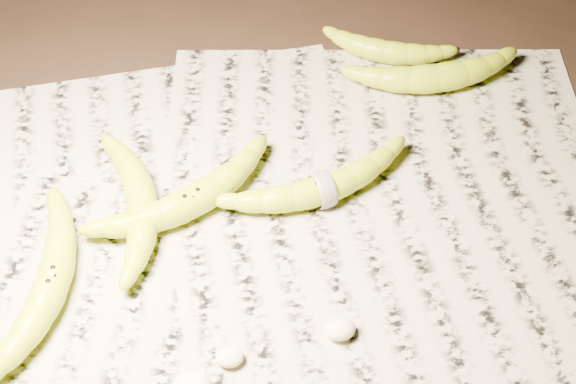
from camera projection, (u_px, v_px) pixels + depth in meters
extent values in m
plane|color=black|center=(286.00, 243.00, 0.93)|extent=(3.00, 3.00, 0.00)
cube|color=#A5A28D|center=(270.00, 235.00, 0.94)|extent=(0.90, 0.70, 0.01)
torus|color=white|center=(323.00, 188.00, 0.95)|extent=(0.01, 0.05, 0.05)
ellipsoid|color=beige|center=(192.00, 384.00, 0.80)|extent=(0.04, 0.03, 0.02)
ellipsoid|color=beige|center=(230.00, 355.00, 0.82)|extent=(0.03, 0.02, 0.02)
ellipsoid|color=beige|center=(340.00, 327.00, 0.84)|extent=(0.03, 0.03, 0.02)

